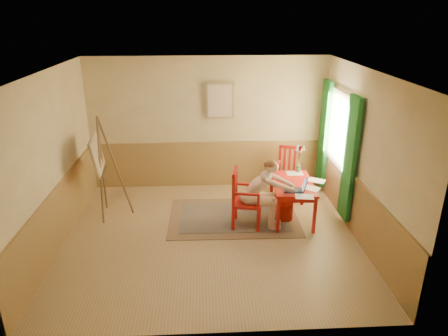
{
  "coord_description": "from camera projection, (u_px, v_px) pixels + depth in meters",
  "views": [
    {
      "loc": [
        -0.11,
        -6.11,
        3.65
      ],
      "look_at": [
        0.25,
        0.55,
        1.05
      ],
      "focal_mm": 32.64,
      "sensor_mm": 36.0,
      "label": 1
    }
  ],
  "objects": [
    {
      "name": "easel",
      "position": [
        100.0,
        158.0,
        7.35
      ],
      "size": [
        0.68,
        0.87,
        1.94
      ],
      "color": "brown",
      "rests_on": "room"
    },
    {
      "name": "wastebasket",
      "position": [
        285.0,
        211.0,
        7.54
      ],
      "size": [
        0.39,
        0.39,
        0.33
      ],
      "primitive_type": "cylinder",
      "rotation": [
        0.0,
        0.0,
        -0.33
      ],
      "color": "#A6170C",
      "rests_on": "room"
    },
    {
      "name": "wainscot",
      "position": [
        210.0,
        191.0,
        7.58
      ],
      "size": [
        5.0,
        4.5,
        1.0
      ],
      "color": "#B58949",
      "rests_on": "room"
    },
    {
      "name": "papers",
      "position": [
        306.0,
        184.0,
        7.31
      ],
      "size": [
        0.75,
        1.29,
        0.0
      ],
      "color": "white",
      "rests_on": "table"
    },
    {
      "name": "table",
      "position": [
        292.0,
        187.0,
        7.42
      ],
      "size": [
        0.78,
        1.24,
        0.72
      ],
      "color": "red",
      "rests_on": "room"
    },
    {
      "name": "wall_portrait",
      "position": [
        220.0,
        101.0,
        8.39
      ],
      "size": [
        0.6,
        0.05,
        0.76
      ],
      "color": "#A1875D",
      "rests_on": "room"
    },
    {
      "name": "chair_back",
      "position": [
        288.0,
        172.0,
        8.42
      ],
      "size": [
        0.57,
        0.59,
        1.03
      ],
      "color": "red",
      "rests_on": "room"
    },
    {
      "name": "vase",
      "position": [
        299.0,
        160.0,
        7.79
      ],
      "size": [
        0.23,
        0.26,
        0.53
      ],
      "color": "#3F724C",
      "rests_on": "table"
    },
    {
      "name": "chair_left",
      "position": [
        244.0,
        198.0,
        7.19
      ],
      "size": [
        0.57,
        0.56,
        1.07
      ],
      "color": "red",
      "rests_on": "room"
    },
    {
      "name": "window",
      "position": [
        337.0,
        141.0,
        7.67
      ],
      "size": [
        0.12,
        2.01,
        2.2
      ],
      "color": "white",
      "rests_on": "room"
    },
    {
      "name": "figure",
      "position": [
        262.0,
        191.0,
        7.09
      ],
      "size": [
        0.98,
        0.51,
        1.28
      ],
      "color": "beige",
      "rests_on": "room"
    },
    {
      "name": "laptop",
      "position": [
        297.0,
        188.0,
        7.04
      ],
      "size": [
        0.41,
        0.28,
        0.23
      ],
      "color": "#1E2338",
      "rests_on": "table"
    },
    {
      "name": "rug",
      "position": [
        234.0,
        217.0,
        7.66
      ],
      "size": [
        2.43,
        1.64,
        0.02
      ],
      "color": "#8C7251",
      "rests_on": "room"
    },
    {
      "name": "room",
      "position": [
        210.0,
        160.0,
        6.51
      ],
      "size": [
        5.04,
        4.54,
        2.84
      ],
      "color": "tan",
      "rests_on": "ground"
    }
  ]
}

